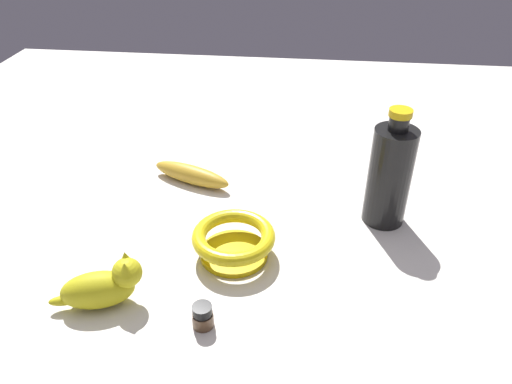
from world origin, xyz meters
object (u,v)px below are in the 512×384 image
at_px(banana, 191,174).
at_px(cat_figurine, 104,286).
at_px(bowl, 234,240).
at_px(nail_polish_jar, 203,316).
at_px(bottle_tall, 390,175).

distance_m(banana, cat_figurine, 0.37).
height_order(bowl, banana, bowl).
relative_size(banana, nail_polish_jar, 4.73).
bearing_deg(bowl, bottle_tall, -152.79).
xyz_separation_m(banana, cat_figurine, (0.05, 0.36, 0.02)).
bearing_deg(nail_polish_jar, bottle_tall, -134.19).
bearing_deg(banana, bowl, 140.05).
bearing_deg(banana, cat_figurine, 102.39).
height_order(bowl, bottle_tall, bottle_tall).
distance_m(bottle_tall, banana, 0.41).
relative_size(nail_polish_jar, cat_figurine, 0.27).
bearing_deg(bottle_tall, banana, -12.41).
relative_size(bowl, cat_figurine, 1.01).
relative_size(bottle_tall, nail_polish_jar, 5.90).
bearing_deg(nail_polish_jar, bowl, -97.72).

